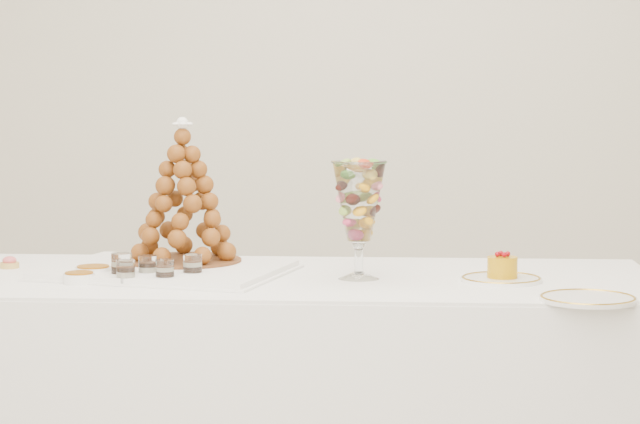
# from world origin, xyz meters

# --- Properties ---
(buffet_table) EXTENTS (2.04, 0.90, 0.76)m
(buffet_table) POSITION_xyz_m (0.02, 0.16, 0.38)
(buffet_table) COLOR white
(buffet_table) RESTS_ON ground
(lace_tray) EXTENTS (0.71, 0.58, 0.02)m
(lace_tray) POSITION_xyz_m (-0.34, 0.16, 0.77)
(lace_tray) COLOR white
(lace_tray) RESTS_ON buffet_table
(macaron_vase) EXTENTS (0.15, 0.15, 0.32)m
(macaron_vase) POSITION_xyz_m (0.20, 0.14, 0.97)
(macaron_vase) COLOR white
(macaron_vase) RESTS_ON buffet_table
(cake_plate) EXTENTS (0.22, 0.22, 0.01)m
(cake_plate) POSITION_xyz_m (0.59, 0.14, 0.77)
(cake_plate) COLOR white
(cake_plate) RESTS_ON buffet_table
(spare_plate) EXTENTS (0.24, 0.24, 0.01)m
(spare_plate) POSITION_xyz_m (0.79, -0.15, 0.77)
(spare_plate) COLOR white
(spare_plate) RESTS_ON buffet_table
(pink_tart) EXTENTS (0.06, 0.06, 0.03)m
(pink_tart) POSITION_xyz_m (-0.82, 0.22, 0.78)
(pink_tart) COLOR tan
(pink_tart) RESTS_ON buffet_table
(verrine_a) EXTENTS (0.06, 0.06, 0.08)m
(verrine_a) POSITION_xyz_m (-0.43, 0.03, 0.80)
(verrine_a) COLOR white
(verrine_a) RESTS_ON buffet_table
(verrine_b) EXTENTS (0.05, 0.05, 0.07)m
(verrine_b) POSITION_xyz_m (-0.36, 0.05, 0.79)
(verrine_b) COLOR white
(verrine_b) RESTS_ON buffet_table
(verrine_c) EXTENTS (0.06, 0.06, 0.07)m
(verrine_c) POSITION_xyz_m (-0.24, 0.06, 0.80)
(verrine_c) COLOR white
(verrine_c) RESTS_ON buffet_table
(verrine_d) EXTENTS (0.06, 0.06, 0.07)m
(verrine_d) POSITION_xyz_m (-0.40, -0.04, 0.79)
(verrine_d) COLOR white
(verrine_d) RESTS_ON buffet_table
(verrine_e) EXTENTS (0.05, 0.05, 0.07)m
(verrine_e) POSITION_xyz_m (-0.30, -0.02, 0.79)
(verrine_e) COLOR white
(verrine_e) RESTS_ON buffet_table
(ramekin_back) EXTENTS (0.10, 0.10, 0.03)m
(ramekin_back) POSITION_xyz_m (-0.52, 0.06, 0.78)
(ramekin_back) COLOR white
(ramekin_back) RESTS_ON buffet_table
(ramekin_front) EXTENTS (0.08, 0.08, 0.03)m
(ramekin_front) POSITION_xyz_m (-0.53, -0.03, 0.77)
(ramekin_front) COLOR white
(ramekin_front) RESTS_ON buffet_table
(croquembouche) EXTENTS (0.34, 0.34, 0.41)m
(croquembouche) POSITION_xyz_m (-0.31, 0.27, 0.98)
(croquembouche) COLOR brown
(croquembouche) RESTS_ON lace_tray
(mousse_cake) EXTENTS (0.08, 0.08, 0.07)m
(mousse_cake) POSITION_xyz_m (0.59, 0.14, 0.80)
(mousse_cake) COLOR #C58B09
(mousse_cake) RESTS_ON cake_plate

